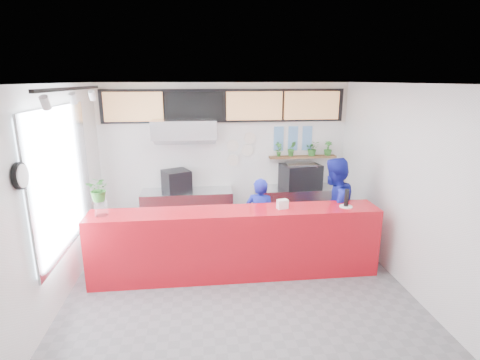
% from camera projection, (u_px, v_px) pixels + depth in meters
% --- Properties ---
extents(floor, '(5.00, 5.00, 0.00)m').
position_uv_depth(floor, '(239.00, 287.00, 5.67)').
color(floor, slate).
rests_on(floor, ground).
extents(ceiling, '(5.00, 5.00, 0.00)m').
position_uv_depth(ceiling, '(238.00, 83.00, 4.89)').
color(ceiling, silver).
extents(wall_back, '(5.00, 0.00, 5.00)m').
position_uv_depth(wall_back, '(225.00, 158.00, 7.68)').
color(wall_back, white).
rests_on(wall_back, ground).
extents(wall_left, '(0.00, 5.00, 5.00)m').
position_uv_depth(wall_left, '(53.00, 199.00, 5.01)').
color(wall_left, white).
rests_on(wall_left, ground).
extents(wall_right, '(0.00, 5.00, 5.00)m').
position_uv_depth(wall_right, '(406.00, 187.00, 5.55)').
color(wall_right, white).
rests_on(wall_right, ground).
extents(service_counter, '(4.50, 0.60, 1.10)m').
position_uv_depth(service_counter, '(236.00, 243.00, 5.91)').
color(service_counter, red).
rests_on(service_counter, ground).
extents(cream_band, '(5.00, 0.02, 0.80)m').
position_uv_depth(cream_band, '(225.00, 103.00, 7.39)').
color(cream_band, beige).
rests_on(cream_band, wall_back).
extents(prep_bench, '(1.80, 0.60, 0.90)m').
position_uv_depth(prep_bench, '(188.00, 212.00, 7.58)').
color(prep_bench, '#B2B5BA').
rests_on(prep_bench, ground).
extents(panini_oven, '(0.63, 0.63, 0.43)m').
position_uv_depth(panini_oven, '(176.00, 181.00, 7.39)').
color(panini_oven, black).
rests_on(panini_oven, prep_bench).
extents(extraction_hood, '(1.20, 0.70, 0.35)m').
position_uv_depth(extraction_hood, '(184.00, 129.00, 7.09)').
color(extraction_hood, '#B2B5BA').
rests_on(extraction_hood, ceiling).
extents(hood_lip, '(1.20, 0.69, 0.31)m').
position_uv_depth(hood_lip, '(185.00, 139.00, 7.14)').
color(hood_lip, '#B2B5BA').
rests_on(hood_lip, ceiling).
extents(right_bench, '(1.80, 0.60, 0.90)m').
position_uv_depth(right_bench, '(298.00, 208.00, 7.83)').
color(right_bench, '#B2B5BA').
rests_on(right_bench, ground).
extents(espresso_machine, '(0.85, 0.68, 0.48)m').
position_uv_depth(espresso_machine, '(300.00, 176.00, 7.65)').
color(espresso_machine, black).
rests_on(espresso_machine, right_bench).
extents(espresso_tray, '(0.61, 0.44, 0.05)m').
position_uv_depth(espresso_tray, '(301.00, 165.00, 7.59)').
color(espresso_tray, silver).
rests_on(espresso_tray, espresso_machine).
extents(herb_shelf, '(1.40, 0.18, 0.04)m').
position_uv_depth(herb_shelf, '(303.00, 157.00, 7.76)').
color(herb_shelf, brown).
rests_on(herb_shelf, wall_back).
extents(menu_board_far_left, '(1.10, 0.10, 0.55)m').
position_uv_depth(menu_board_far_left, '(134.00, 107.00, 7.11)').
color(menu_board_far_left, tan).
rests_on(menu_board_far_left, wall_back).
extents(menu_board_mid_left, '(1.10, 0.10, 0.55)m').
position_uv_depth(menu_board_mid_left, '(195.00, 106.00, 7.23)').
color(menu_board_mid_left, black).
rests_on(menu_board_mid_left, wall_back).
extents(menu_board_mid_right, '(1.10, 0.10, 0.55)m').
position_uv_depth(menu_board_mid_right, '(254.00, 106.00, 7.35)').
color(menu_board_mid_right, tan).
rests_on(menu_board_mid_right, wall_back).
extents(menu_board_far_right, '(1.10, 0.10, 0.55)m').
position_uv_depth(menu_board_far_right, '(311.00, 105.00, 7.48)').
color(menu_board_far_right, tan).
rests_on(menu_board_far_right, wall_back).
extents(soffit, '(4.80, 0.04, 0.65)m').
position_uv_depth(soffit, '(225.00, 106.00, 7.37)').
color(soffit, black).
rests_on(soffit, wall_back).
extents(window_pane, '(0.04, 2.20, 1.90)m').
position_uv_depth(window_pane, '(62.00, 179.00, 5.25)').
color(window_pane, silver).
rests_on(window_pane, wall_left).
extents(window_frame, '(0.03, 2.30, 2.00)m').
position_uv_depth(window_frame, '(63.00, 179.00, 5.25)').
color(window_frame, '#B2B5BA').
rests_on(window_frame, wall_left).
extents(wall_clock_rim, '(0.05, 0.30, 0.30)m').
position_uv_depth(wall_clock_rim, '(20.00, 176.00, 4.01)').
color(wall_clock_rim, black).
rests_on(wall_clock_rim, wall_left).
extents(wall_clock_face, '(0.02, 0.26, 0.26)m').
position_uv_depth(wall_clock_face, '(23.00, 176.00, 4.01)').
color(wall_clock_face, white).
rests_on(wall_clock_face, wall_left).
extents(track_rail, '(0.05, 2.40, 0.04)m').
position_uv_depth(track_rail, '(72.00, 89.00, 4.68)').
color(track_rail, black).
rests_on(track_rail, ceiling).
extents(dec_plate_a, '(0.24, 0.03, 0.24)m').
position_uv_depth(dec_plate_a, '(233.00, 146.00, 7.60)').
color(dec_plate_a, silver).
rests_on(dec_plate_a, wall_back).
extents(dec_plate_b, '(0.24, 0.03, 0.24)m').
position_uv_depth(dec_plate_b, '(247.00, 150.00, 7.66)').
color(dec_plate_b, silver).
rests_on(dec_plate_b, wall_back).
extents(dec_plate_c, '(0.24, 0.03, 0.24)m').
position_uv_depth(dec_plate_c, '(233.00, 160.00, 7.68)').
color(dec_plate_c, silver).
rests_on(dec_plate_c, wall_back).
extents(dec_plate_d, '(0.24, 0.03, 0.24)m').
position_uv_depth(dec_plate_d, '(250.00, 138.00, 7.60)').
color(dec_plate_d, silver).
rests_on(dec_plate_d, wall_back).
extents(photo_frame_a, '(0.20, 0.02, 0.25)m').
position_uv_depth(photo_frame_a, '(279.00, 133.00, 7.65)').
color(photo_frame_a, '#598CBF').
rests_on(photo_frame_a, wall_back).
extents(photo_frame_b, '(0.20, 0.02, 0.25)m').
position_uv_depth(photo_frame_b, '(293.00, 132.00, 7.68)').
color(photo_frame_b, '#598CBF').
rests_on(photo_frame_b, wall_back).
extents(photo_frame_c, '(0.20, 0.02, 0.25)m').
position_uv_depth(photo_frame_c, '(307.00, 132.00, 7.72)').
color(photo_frame_c, '#598CBF').
rests_on(photo_frame_c, wall_back).
extents(photo_frame_d, '(0.20, 0.02, 0.25)m').
position_uv_depth(photo_frame_d, '(278.00, 145.00, 7.72)').
color(photo_frame_d, '#598CBF').
rests_on(photo_frame_d, wall_back).
extents(photo_frame_e, '(0.20, 0.02, 0.25)m').
position_uv_depth(photo_frame_e, '(293.00, 144.00, 7.75)').
color(photo_frame_e, '#598CBF').
rests_on(photo_frame_e, wall_back).
extents(photo_frame_f, '(0.20, 0.02, 0.25)m').
position_uv_depth(photo_frame_f, '(307.00, 144.00, 7.78)').
color(photo_frame_f, '#598CBF').
rests_on(photo_frame_f, wall_back).
extents(staff_center, '(0.62, 0.51, 1.44)m').
position_uv_depth(staff_center, '(260.00, 218.00, 6.50)').
color(staff_center, '#161E99').
rests_on(staff_center, ground).
extents(staff_right, '(1.10, 1.06, 1.79)m').
position_uv_depth(staff_right, '(333.00, 209.00, 6.44)').
color(staff_right, '#161E99').
rests_on(staff_right, ground).
extents(herb_a, '(0.19, 0.16, 0.30)m').
position_uv_depth(herb_a, '(279.00, 149.00, 7.66)').
color(herb_a, '#306F27').
rests_on(herb_a, herb_shelf).
extents(herb_b, '(0.18, 0.15, 0.31)m').
position_uv_depth(herb_b, '(292.00, 149.00, 7.69)').
color(herb_b, '#306F27').
rests_on(herb_b, herb_shelf).
extents(herb_c, '(0.32, 0.29, 0.31)m').
position_uv_depth(herb_c, '(313.00, 148.00, 7.73)').
color(herb_c, '#306F27').
rests_on(herb_c, herb_shelf).
extents(herb_d, '(0.19, 0.17, 0.30)m').
position_uv_depth(herb_d, '(328.00, 148.00, 7.77)').
color(herb_d, '#306F27').
rests_on(herb_d, herb_shelf).
extents(glass_vase, '(0.19, 0.19, 0.23)m').
position_uv_depth(glass_vase, '(101.00, 208.00, 5.52)').
color(glass_vase, white).
rests_on(glass_vase, service_counter).
extents(basil_vase, '(0.39, 0.36, 0.37)m').
position_uv_depth(basil_vase, '(99.00, 189.00, 5.44)').
color(basil_vase, '#306F27').
rests_on(basil_vase, glass_vase).
extents(napkin_holder, '(0.19, 0.14, 0.14)m').
position_uv_depth(napkin_holder, '(282.00, 204.00, 5.83)').
color(napkin_holder, white).
rests_on(napkin_holder, service_counter).
extents(white_plate, '(0.23, 0.23, 0.02)m').
position_uv_depth(white_plate, '(346.00, 206.00, 5.92)').
color(white_plate, white).
rests_on(white_plate, service_counter).
extents(pepper_mill, '(0.08, 0.08, 0.28)m').
position_uv_depth(pepper_mill, '(347.00, 198.00, 5.88)').
color(pepper_mill, black).
rests_on(pepper_mill, white_plate).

